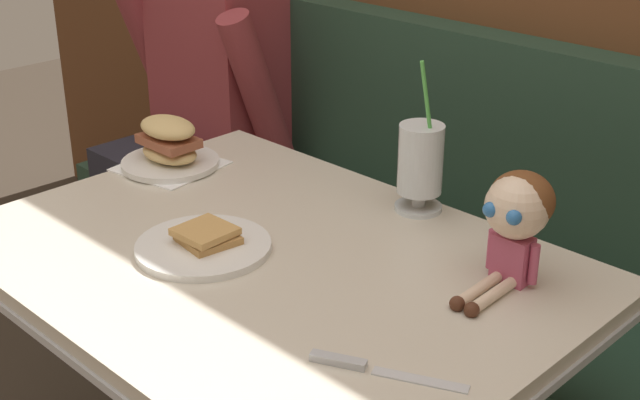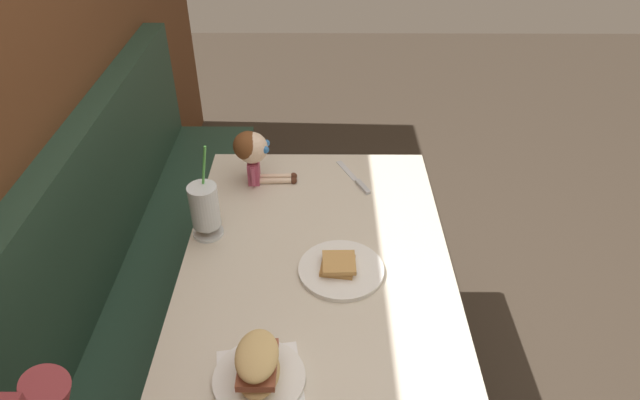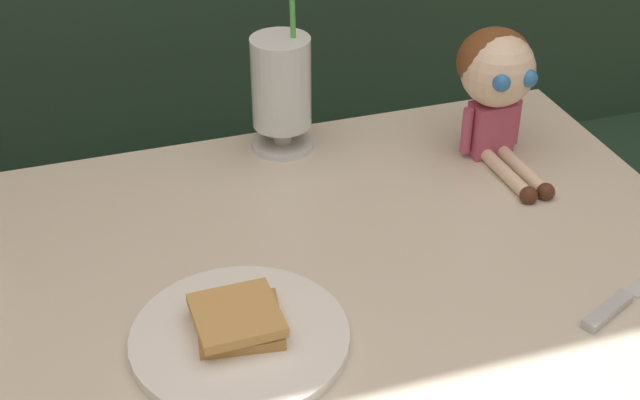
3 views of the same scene
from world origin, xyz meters
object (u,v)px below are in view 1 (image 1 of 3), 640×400
object	(u,v)px
butter_knife	(360,366)
seated_doll	(517,213)
diner_patron	(209,86)
sandwich_plate	(169,147)
milkshake_glass	(420,163)
toast_plate	(204,244)

from	to	relation	value
butter_knife	seated_doll	bearing A→B (deg)	88.49
butter_knife	diner_patron	world-z (taller)	diner_patron
sandwich_plate	butter_knife	bearing A→B (deg)	-18.37
diner_patron	seated_doll	bearing A→B (deg)	-15.61
seated_doll	sandwich_plate	bearing A→B (deg)	-173.41
milkshake_glass	seated_doll	distance (m)	0.32
milkshake_glass	diner_patron	bearing A→B (deg)	166.25
toast_plate	butter_knife	size ratio (longest dim) A/B	1.13
sandwich_plate	seated_doll	xyz separation A→B (m)	(0.84, 0.10, 0.08)
milkshake_glass	sandwich_plate	xyz separation A→B (m)	(-0.54, -0.21, -0.05)
sandwich_plate	butter_knife	world-z (taller)	sandwich_plate
butter_knife	seated_doll	distance (m)	0.39
toast_plate	diner_patron	xyz separation A→B (m)	(-0.80, 0.65, -0.01)
toast_plate	milkshake_glass	size ratio (longest dim) A/B	0.79
seated_doll	butter_knife	bearing A→B (deg)	-91.51
butter_knife	seated_doll	xyz separation A→B (m)	(0.01, 0.37, 0.12)
milkshake_glass	diner_patron	world-z (taller)	diner_patron
seated_doll	diner_patron	bearing A→B (deg)	164.39
sandwich_plate	diner_patron	world-z (taller)	diner_patron
milkshake_glass	diner_patron	size ratio (longest dim) A/B	0.39
milkshake_glass	sandwich_plate	bearing A→B (deg)	-158.61
milkshake_glass	seated_doll	bearing A→B (deg)	-21.46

